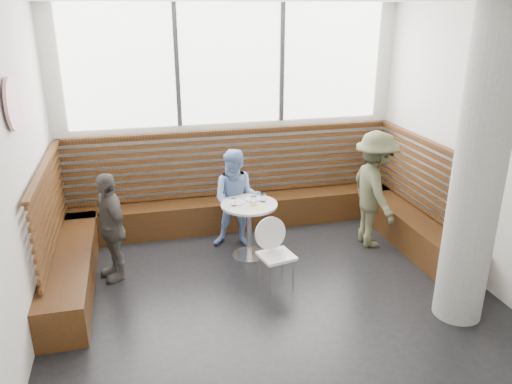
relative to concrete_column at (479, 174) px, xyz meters
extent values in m
cube|color=silver|center=(-1.85, 0.60, 0.00)|extent=(5.00, 5.00, 3.20)
cube|color=black|center=(-1.85, 0.60, -1.60)|extent=(5.00, 5.00, 0.01)
cube|color=white|center=(-1.85, 0.60, 1.60)|extent=(5.00, 5.00, 0.01)
cube|color=white|center=(-1.85, 3.08, 0.77)|extent=(4.50, 0.02, 1.65)
cube|color=#3F3F42|center=(-2.60, 3.06, 0.77)|extent=(0.06, 0.04, 1.65)
cube|color=#3F3F42|center=(-1.10, 3.06, 0.77)|extent=(0.06, 0.04, 1.65)
cube|color=#3A210E|center=(-1.85, 2.85, -1.38)|extent=(5.00, 0.50, 0.45)
cube|color=#3A210E|center=(-4.10, 1.85, -1.38)|extent=(0.50, 2.50, 0.45)
cube|color=#3A210E|center=(0.40, 1.85, -1.38)|extent=(0.50, 2.50, 0.45)
cube|color=#3E230F|center=(-1.85, 3.02, -0.65)|extent=(4.88, 0.08, 0.98)
cube|color=#3E230F|center=(-4.27, 1.85, -0.65)|extent=(0.08, 2.38, 0.98)
cube|color=#3E230F|center=(0.57, 1.85, -0.65)|extent=(0.08, 2.38, 0.98)
cylinder|color=gray|center=(0.00, 0.00, 0.00)|extent=(0.50, 0.50, 3.20)
cylinder|color=white|center=(-4.31, 1.00, 0.70)|extent=(0.03, 0.50, 0.50)
cylinder|color=silver|center=(-1.88, 1.85, -1.59)|extent=(0.46, 0.46, 0.03)
cylinder|color=silver|center=(-1.88, 1.85, -1.22)|extent=(0.07, 0.07, 0.72)
cylinder|color=#B7B7BA|center=(-1.88, 1.85, -0.86)|extent=(0.73, 0.73, 0.03)
cube|color=white|center=(-1.75, 1.01, -1.19)|extent=(0.38, 0.36, 0.04)
cylinder|color=white|center=(-1.75, 1.17, -0.97)|extent=(0.40, 0.09, 0.39)
cylinder|color=silver|center=(-1.90, 0.87, -1.41)|extent=(0.02, 0.02, 0.39)
cylinder|color=silver|center=(-1.60, 0.87, -1.41)|extent=(0.02, 0.02, 0.39)
cylinder|color=silver|center=(-1.90, 1.14, -1.41)|extent=(0.02, 0.02, 0.39)
cylinder|color=silver|center=(-1.60, 1.14, -1.41)|extent=(0.02, 0.02, 0.39)
imported|color=#515237|center=(-0.14, 1.80, -0.79)|extent=(0.65, 1.07, 1.61)
imported|color=#7C9ED8|center=(-1.97, 2.19, -0.91)|extent=(0.80, 0.70, 1.38)
imported|color=#514E49|center=(-3.61, 1.72, -0.93)|extent=(0.59, 0.85, 1.35)
cylinder|color=white|center=(-2.03, 1.91, -0.84)|extent=(0.22, 0.22, 0.02)
cylinder|color=white|center=(-1.80, 1.97, -0.84)|extent=(0.22, 0.22, 0.02)
cylinder|color=white|center=(-2.09, 1.82, -0.80)|extent=(0.06, 0.06, 0.10)
cylinder|color=white|center=(-1.84, 1.78, -0.79)|extent=(0.08, 0.08, 0.12)
cylinder|color=white|center=(-1.68, 1.87, -0.79)|extent=(0.07, 0.07, 0.12)
cube|color=#A5C64C|center=(-1.82, 1.70, -0.84)|extent=(0.25, 0.22, 0.00)
camera|label=1|loc=(-3.24, -3.97, 1.54)|focal=35.00mm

